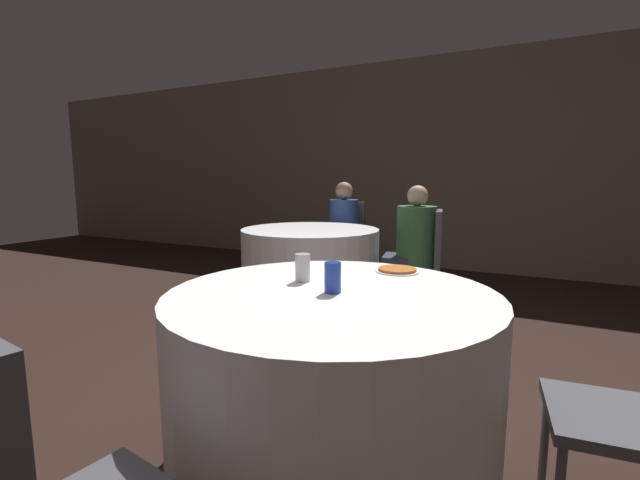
% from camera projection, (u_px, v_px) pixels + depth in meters
% --- Properties ---
extents(ground_plane, '(16.00, 16.00, 0.00)m').
position_uv_depth(ground_plane, '(299.00, 454.00, 1.89)').
color(ground_plane, black).
extents(wall_back, '(16.00, 0.06, 2.80)m').
position_uv_depth(wall_back, '(465.00, 164.00, 5.55)').
color(wall_back, '#7A6B5B').
rests_on(wall_back, ground_plane).
extents(table_near, '(1.32, 1.32, 0.76)m').
position_uv_depth(table_near, '(332.00, 382.00, 1.75)').
color(table_near, white).
rests_on(table_near, ground_plane).
extents(table_far, '(1.25, 1.25, 0.76)m').
position_uv_depth(table_far, '(310.00, 270.00, 3.93)').
color(table_far, white).
rests_on(table_far, ground_plane).
extents(chair_far_north, '(0.43, 0.44, 0.95)m').
position_uv_depth(chair_far_north, '(346.00, 237.00, 4.86)').
color(chair_far_north, '#47474C').
rests_on(chair_far_north, ground_plane).
extents(chair_far_east, '(0.47, 0.47, 0.95)m').
position_uv_depth(chair_far_east, '(428.00, 257.00, 3.61)').
color(chair_far_east, '#47474C').
rests_on(chair_far_east, ground_plane).
extents(person_green_jacket, '(0.50, 0.37, 1.15)m').
position_uv_depth(person_green_jacket, '(408.00, 253.00, 3.66)').
color(person_green_jacket, '#33384C').
rests_on(person_green_jacket, ground_plane).
extents(person_blue_shirt, '(0.33, 0.50, 1.17)m').
position_uv_depth(person_blue_shirt, '(342.00, 236.00, 4.70)').
color(person_blue_shirt, '#33384C').
rests_on(person_blue_shirt, ground_plane).
extents(pizza_plate_near, '(0.21, 0.21, 0.02)m').
position_uv_depth(pizza_plate_near, '(397.00, 270.00, 2.07)').
color(pizza_plate_near, white).
rests_on(pizza_plate_near, table_near).
extents(soda_can_blue, '(0.07, 0.07, 0.12)m').
position_uv_depth(soda_can_blue, '(333.00, 277.00, 1.68)').
color(soda_can_blue, '#1E38A5').
rests_on(soda_can_blue, table_near).
extents(soda_can_silver, '(0.07, 0.07, 0.12)m').
position_uv_depth(soda_can_silver, '(303.00, 268.00, 1.87)').
color(soda_can_silver, silver).
rests_on(soda_can_silver, table_near).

